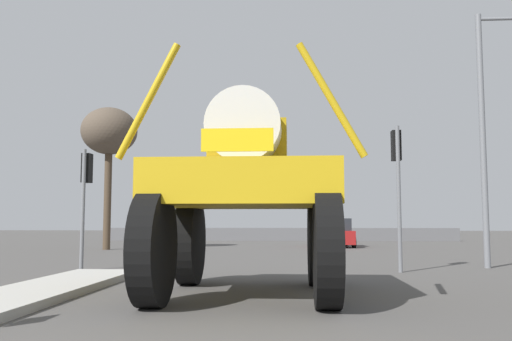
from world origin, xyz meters
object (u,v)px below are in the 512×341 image
(traffic_signal_near_right, at_px, (397,165))
(streetlight_near_right, at_px, (487,125))
(oversize_sprayer, at_px, (247,193))
(traffic_signal_near_left, at_px, (86,182))
(bare_tree_left, at_px, (109,133))
(sedan_ahead, at_px, (334,233))

(traffic_signal_near_right, bearing_deg, streetlight_near_right, 25.21)
(oversize_sprayer, relative_size, traffic_signal_near_left, 1.48)
(traffic_signal_near_left, distance_m, bare_tree_left, 11.73)
(oversize_sprayer, height_order, bare_tree_left, bare_tree_left)
(oversize_sprayer, distance_m, traffic_signal_near_right, 6.28)
(bare_tree_left, bearing_deg, traffic_signal_near_left, -74.10)
(sedan_ahead, height_order, bare_tree_left, bare_tree_left)
(bare_tree_left, bearing_deg, oversize_sprayer, -62.78)
(traffic_signal_near_left, distance_m, traffic_signal_near_right, 8.79)
(traffic_signal_near_right, relative_size, streetlight_near_right, 0.52)
(traffic_signal_near_right, xyz_separation_m, bare_tree_left, (-11.87, 10.86, 2.78))
(sedan_ahead, relative_size, traffic_signal_near_right, 1.05)
(streetlight_near_right, height_order, bare_tree_left, streetlight_near_right)
(bare_tree_left, bearing_deg, streetlight_near_right, -32.62)
(traffic_signal_near_left, bearing_deg, bare_tree_left, 105.90)
(oversize_sprayer, bearing_deg, sedan_ahead, -8.95)
(traffic_signal_near_left, distance_m, streetlight_near_right, 11.93)
(oversize_sprayer, height_order, traffic_signal_near_left, oversize_sprayer)
(streetlight_near_right, distance_m, bare_tree_left, 17.64)
(traffic_signal_near_right, height_order, streetlight_near_right, streetlight_near_right)
(traffic_signal_near_left, height_order, bare_tree_left, bare_tree_left)
(traffic_signal_near_right, bearing_deg, oversize_sprayer, -127.05)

